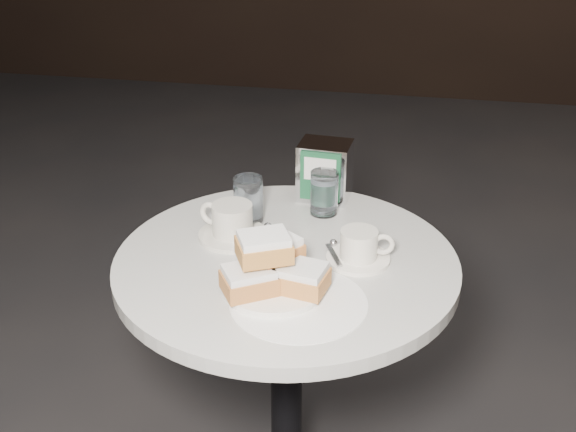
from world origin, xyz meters
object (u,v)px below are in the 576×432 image
Objects in this scene: cafe_table at (286,337)px; water_glass_right at (324,193)px; beignet_plate at (272,270)px; coffee_cup_right at (359,248)px; water_glass_left at (248,201)px; napkin_dispenser at (325,171)px; coffee_cup_left at (232,223)px.

water_glass_right is (0.05, 0.21, 0.25)m from cafe_table.
beignet_plate reaches higher than coffee_cup_right.
water_glass_left reaches higher than coffee_cup_right.
cafe_table is 0.27m from coffee_cup_right.
beignet_plate is 0.34m from water_glass_right.
water_glass_left is 0.21m from napkin_dispenser.
beignet_plate is at bearing -90.49° from napkin_dispenser.
water_glass_left is (0.02, 0.08, 0.02)m from coffee_cup_left.
beignet_plate is 2.29× the size of water_glass_right.
water_glass_left is at bearing 128.32° from cafe_table.
beignet_plate reaches higher than coffee_cup_left.
coffee_cup_left is (-0.13, 0.06, 0.23)m from cafe_table.
coffee_cup_left is at bearing -139.28° from water_glass_right.
beignet_plate is at bearing -38.15° from coffee_cup_left.
coffee_cup_right is 0.30m from napkin_dispenser.
beignet_plate is at bearing -144.27° from coffee_cup_right.
water_glass_right is 0.73× the size of napkin_dispenser.
water_glass_right is 0.08m from napkin_dispenser.
beignet_plate is at bearing -97.81° from water_glass_right.
napkin_dispenser is at bearing 97.45° from water_glass_right.
cafe_table is at bearing -92.33° from napkin_dispenser.
napkin_dispenser reaches higher than beignet_plate.
water_glass_left is 0.76× the size of napkin_dispenser.
beignet_plate is 0.23m from coffee_cup_left.
coffee_cup_left is 1.77× the size of water_glass_left.
coffee_cup_left is at bearing 123.78° from beignet_plate.
beignet_plate is at bearing -90.59° from cafe_table.
napkin_dispenser is (0.15, 0.15, 0.02)m from water_glass_left.
cafe_table is 0.31m from water_glass_left.
coffee_cup_left is at bearing -102.84° from water_glass_left.
cafe_table is 0.27m from beignet_plate.
cafe_table is 4.00× the size of coffee_cup_left.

